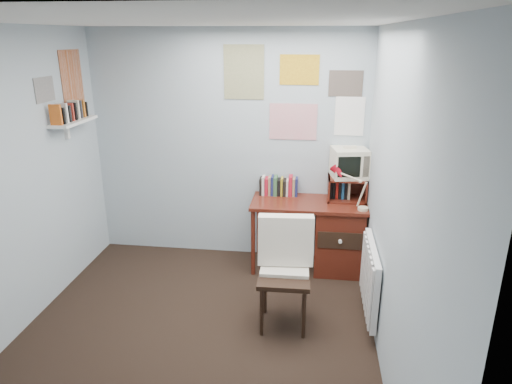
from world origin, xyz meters
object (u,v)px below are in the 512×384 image
tv_riser (347,189)px  wall_shelf (73,121)px  desk_lamp (364,192)px  radiator (370,278)px  desk_chair (284,278)px  desk (333,234)px  crt_tv (349,161)px

tv_riser → wall_shelf: size_ratio=0.65×
desk_lamp → tv_riser: (-0.15, 0.28, -0.06)m
radiator → tv_riser: bearing=99.3°
radiator → wall_shelf: (-2.86, 0.55, 1.20)m
radiator → desk_chair: bearing=-167.3°
desk → wall_shelf: size_ratio=1.94×
tv_riser → crt_tv: bearing=69.3°
wall_shelf → desk_chair: bearing=-18.7°
desk_chair → wall_shelf: (-2.12, 0.72, 1.15)m
desk_chair → tv_riser: tv_riser is taller
crt_tv → wall_shelf: (-2.70, -0.51, 0.44)m
desk_lamp → wall_shelf: 2.93m
desk_chair → crt_tv: (0.57, 1.23, 0.71)m
desk_chair → wall_shelf: size_ratio=1.50×
desk_lamp → crt_tv: (-0.14, 0.30, 0.23)m
crt_tv → wall_shelf: size_ratio=0.56×
desk_lamp → tv_riser: 0.33m
desk_lamp → wall_shelf: wall_shelf is taller
wall_shelf → desk: bearing=8.4°
tv_riser → radiator: size_ratio=0.50×
tv_riser → desk: bearing=-137.0°
tv_riser → radiator: bearing=-80.7°
desk → crt_tv: crt_tv is taller
desk → radiator: size_ratio=1.50×
crt_tv → desk_chair: bearing=-125.9°
desk → wall_shelf: (-2.57, -0.38, 1.21)m
desk_chair → radiator: size_ratio=1.16×
desk_chair → crt_tv: crt_tv is taller
crt_tv → radiator: 1.31m
desk → desk_lamp: bearing=-32.8°
desk → radiator: bearing=-72.8°
desk → tv_riser: 0.51m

